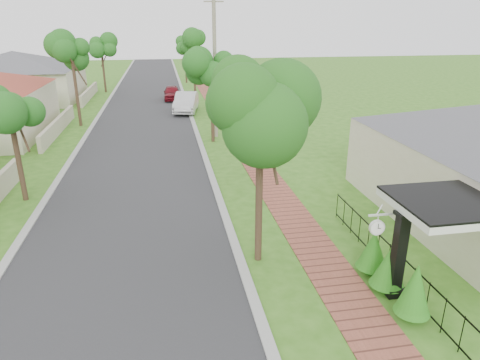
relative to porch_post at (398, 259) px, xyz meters
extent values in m
plane|color=#326818|center=(-4.55, 1.00, -1.12)|extent=(160.00, 160.00, 0.00)
cube|color=#28282B|center=(-7.55, 21.00, -1.12)|extent=(7.00, 120.00, 0.02)
cube|color=#9E9E99|center=(-3.90, 21.00, -1.12)|extent=(0.30, 120.00, 0.10)
cube|color=#9E9E99|center=(-11.20, 21.00, -1.12)|extent=(0.30, 120.00, 0.10)
cube|color=#99503D|center=(-1.30, 21.00, -1.12)|extent=(1.50, 120.00, 0.03)
cube|color=white|center=(1.30, 0.00, 1.50)|extent=(2.90, 2.60, 0.20)
cube|color=black|center=(1.30, 0.00, 1.63)|extent=(2.90, 2.60, 0.06)
cube|color=black|center=(0.00, 0.00, 0.14)|extent=(0.30, 0.30, 2.52)
cube|color=black|center=(0.00, 0.00, -1.00)|extent=(0.48, 0.48, 0.24)
cube|color=black|center=(0.00, 0.00, 1.34)|extent=(0.42, 0.42, 0.10)
cube|color=black|center=(0.35, 1.00, -0.17)|extent=(0.03, 8.00, 0.03)
cube|color=black|center=(0.35, 1.00, -0.97)|extent=(0.03, 8.00, 0.03)
cylinder|color=black|center=(0.35, -2.33, -0.62)|extent=(0.02, 0.02, 1.00)
cylinder|color=black|center=(0.35, -1.67, -0.62)|extent=(0.02, 0.02, 1.00)
cylinder|color=black|center=(0.35, -1.00, -0.62)|extent=(0.02, 0.02, 1.00)
cylinder|color=black|center=(0.35, -0.33, -0.62)|extent=(0.02, 0.02, 1.00)
cylinder|color=black|center=(0.35, 0.33, -0.62)|extent=(0.02, 0.02, 1.00)
cylinder|color=black|center=(0.35, 1.00, -0.62)|extent=(0.02, 0.02, 1.00)
cylinder|color=black|center=(0.35, 1.67, -0.62)|extent=(0.02, 0.02, 1.00)
cylinder|color=black|center=(0.35, 2.33, -0.62)|extent=(0.02, 0.02, 1.00)
cylinder|color=black|center=(0.35, 3.00, -0.62)|extent=(0.02, 0.02, 1.00)
cylinder|color=black|center=(0.35, 3.67, -0.62)|extent=(0.02, 0.02, 1.00)
cylinder|color=black|center=(0.35, 4.33, -0.62)|extent=(0.02, 0.02, 1.00)
cylinder|color=black|center=(0.35, 5.00, -0.62)|extent=(0.02, 0.02, 1.00)
cylinder|color=#382619|center=(-3.05, 17.00, 1.15)|extent=(0.22, 0.22, 4.55)
sphere|color=#194D14|center=(-3.05, 17.00, 3.56)|extent=(1.70, 1.70, 1.70)
cylinder|color=#382619|center=(-3.05, 31.00, 1.33)|extent=(0.22, 0.22, 4.90)
sphere|color=#194D14|center=(-3.05, 31.00, 3.92)|extent=(1.70, 1.70, 1.70)
cylinder|color=#382619|center=(-3.05, 45.00, 0.98)|extent=(0.22, 0.22, 4.20)
sphere|color=#194D14|center=(-3.05, 45.00, 3.20)|extent=(1.70, 1.70, 1.70)
cylinder|color=#382619|center=(-12.05, 9.00, 0.80)|extent=(0.22, 0.22, 3.85)
sphere|color=#194D14|center=(-12.05, 9.00, 2.84)|extent=(1.60, 1.60, 1.60)
cylinder|color=#382619|center=(-12.05, 23.00, 1.33)|extent=(0.22, 0.22, 4.90)
sphere|color=#194D14|center=(-12.05, 23.00, 3.92)|extent=(1.70, 1.70, 1.70)
cylinder|color=#382619|center=(-12.05, 39.00, 1.15)|extent=(0.22, 0.22, 4.55)
sphere|color=#194D14|center=(-12.05, 39.00, 3.56)|extent=(1.70, 1.70, 1.70)
sphere|color=#1C6A15|center=(-0.10, -1.06, -0.78)|extent=(0.70, 0.70, 0.70)
cone|color=#1C6A15|center=(-0.10, -1.06, -0.14)|extent=(0.79, 0.79, 1.26)
sphere|color=#1C6A15|center=(-0.10, 0.23, -0.84)|extent=(0.74, 0.74, 0.74)
cone|color=#1C6A15|center=(-0.10, 0.23, -0.32)|extent=(0.85, 0.85, 1.04)
sphere|color=#1C6A15|center=(-0.10, 1.15, -0.82)|extent=(0.73, 0.73, 0.73)
cone|color=#1C6A15|center=(-0.10, 1.15, -0.28)|extent=(0.83, 0.83, 1.09)
cube|color=#BFB299|center=(-13.15, 21.00, -0.62)|extent=(0.25, 10.00, 1.00)
cube|color=beige|center=(-19.55, 35.00, 0.38)|extent=(11.00, 10.00, 3.00)
pyramid|color=#4C4C51|center=(-19.55, 35.00, 2.68)|extent=(15.56, 15.56, 1.60)
cube|color=#BFB299|center=(-13.15, 35.00, -0.62)|extent=(0.25, 10.00, 1.00)
imported|color=maroon|center=(-5.14, 32.95, -0.46)|extent=(1.59, 3.89, 1.32)
imported|color=silver|center=(-4.15, 26.73, -0.32)|extent=(2.49, 5.06, 1.60)
cylinder|color=#382619|center=(-3.31, 2.50, 1.29)|extent=(0.22, 0.22, 4.83)
sphere|color=#28641D|center=(-3.31, 2.50, 3.84)|extent=(2.40, 2.40, 2.40)
cylinder|color=gray|center=(-2.69, 18.21, 3.21)|extent=(0.24, 0.24, 8.67)
cube|color=gray|center=(-2.69, 18.21, 7.15)|extent=(1.20, 0.08, 0.08)
cube|color=white|center=(-0.42, 0.40, 1.18)|extent=(0.73, 0.05, 0.05)
cylinder|color=white|center=(-0.50, 0.40, 1.01)|extent=(0.02, 0.02, 0.31)
cylinder|color=white|center=(-0.50, 0.40, 0.80)|extent=(0.44, 0.10, 0.44)
cylinder|color=white|center=(-0.50, 0.34, 0.80)|extent=(0.38, 0.01, 0.38)
cylinder|color=white|center=(-0.50, 0.46, 0.80)|extent=(0.38, 0.01, 0.38)
cube|color=black|center=(-0.50, 0.33, 0.87)|extent=(0.02, 0.01, 0.15)
cube|color=black|center=(-0.46, 0.33, 0.80)|extent=(0.09, 0.01, 0.02)
camera|label=1|loc=(-5.98, -9.18, 6.05)|focal=32.00mm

